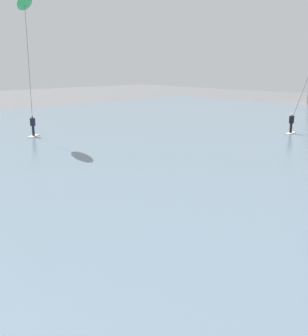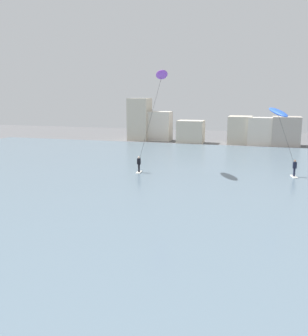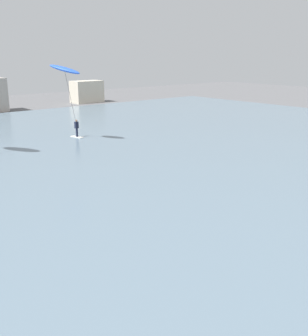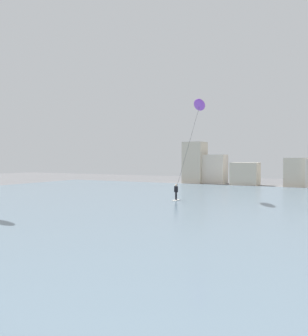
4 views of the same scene
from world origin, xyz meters
name	(u,v)px [view 3 (image 3 of 4)]	position (x,y,z in m)	size (l,w,h in m)	color
water_bay	(44,158)	(0.00, 30.05, 0.05)	(84.00, 52.00, 0.10)	slate
kitesurfer_blue	(66,77)	(4.14, 33.57, 5.65)	(3.33, 3.97, 6.72)	silver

